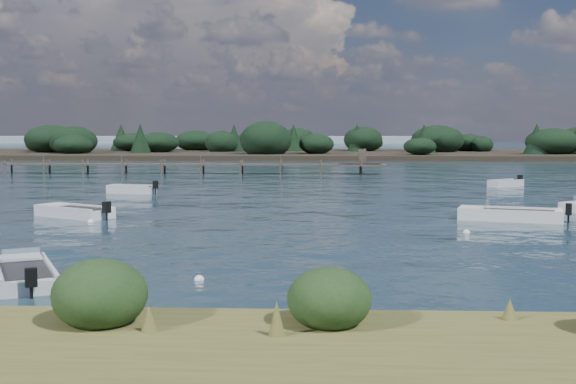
{
  "coord_description": "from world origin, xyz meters",
  "views": [
    {
      "loc": [
        -0.34,
        -29.15,
        4.73
      ],
      "look_at": [
        -2.34,
        14.0,
        1.0
      ],
      "focal_mm": 45.0,
      "sensor_mm": 36.0,
      "label": 1
    }
  ],
  "objects_px": {
    "dinghy_mid_grey": "(74,214)",
    "dinghy_near_olive": "(24,277)",
    "tender_far_grey": "(131,191)",
    "jetty": "(124,164)",
    "tender_far_grey_b": "(506,185)",
    "dinghy_mid_white_a": "(510,217)"
  },
  "relations": [
    {
      "from": "dinghy_mid_white_a",
      "to": "dinghy_near_olive",
      "type": "relative_size",
      "value": 1.23
    },
    {
      "from": "tender_far_grey_b",
      "to": "dinghy_mid_white_a",
      "type": "height_order",
      "value": "dinghy_mid_white_a"
    },
    {
      "from": "dinghy_mid_white_a",
      "to": "jetty",
      "type": "relative_size",
      "value": 0.09
    },
    {
      "from": "tender_far_grey",
      "to": "dinghy_near_olive",
      "type": "xyz_separation_m",
      "value": [
        4.96,
        -31.39,
        -0.02
      ]
    },
    {
      "from": "tender_far_grey",
      "to": "jetty",
      "type": "xyz_separation_m",
      "value": [
        -7.2,
        24.02,
        0.81
      ]
    },
    {
      "from": "tender_far_grey_b",
      "to": "dinghy_mid_white_a",
      "type": "relative_size",
      "value": 0.58
    },
    {
      "from": "dinghy_mid_white_a",
      "to": "tender_far_grey",
      "type": "distance_m",
      "value": 28.41
    },
    {
      "from": "dinghy_mid_white_a",
      "to": "dinghy_near_olive",
      "type": "height_order",
      "value": "dinghy_mid_white_a"
    },
    {
      "from": "jetty",
      "to": "tender_far_grey_b",
      "type": "bearing_deg",
      "value": -24.04
    },
    {
      "from": "dinghy_near_olive",
      "to": "tender_far_grey",
      "type": "bearing_deg",
      "value": 98.98
    },
    {
      "from": "tender_far_grey_b",
      "to": "dinghy_near_olive",
      "type": "xyz_separation_m",
      "value": [
        -24.61,
        -39.01,
        -0.02
      ]
    },
    {
      "from": "tender_far_grey",
      "to": "dinghy_mid_grey",
      "type": "distance_m",
      "value": 14.79
    },
    {
      "from": "dinghy_mid_white_a",
      "to": "tender_far_grey_b",
      "type": "bearing_deg",
      "value": 76.41
    },
    {
      "from": "tender_far_grey_b",
      "to": "dinghy_mid_white_a",
      "type": "distance_m",
      "value": 23.32
    },
    {
      "from": "dinghy_mid_white_a",
      "to": "jetty",
      "type": "height_order",
      "value": "jetty"
    },
    {
      "from": "dinghy_mid_grey",
      "to": "jetty",
      "type": "xyz_separation_m",
      "value": [
        -7.98,
        38.8,
        0.81
      ]
    },
    {
      "from": "dinghy_near_olive",
      "to": "dinghy_mid_white_a",
      "type": "bearing_deg",
      "value": 40.5
    },
    {
      "from": "tender_far_grey",
      "to": "jetty",
      "type": "distance_m",
      "value": 25.09
    },
    {
      "from": "dinghy_mid_white_a",
      "to": "dinghy_near_olive",
      "type": "distance_m",
      "value": 25.16
    },
    {
      "from": "tender_far_grey_b",
      "to": "dinghy_mid_white_a",
      "type": "bearing_deg",
      "value": -103.59
    },
    {
      "from": "tender_far_grey",
      "to": "dinghy_mid_white_a",
      "type": "bearing_deg",
      "value": -32.0
    },
    {
      "from": "dinghy_mid_grey",
      "to": "dinghy_near_olive",
      "type": "relative_size",
      "value": 1.03
    }
  ]
}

